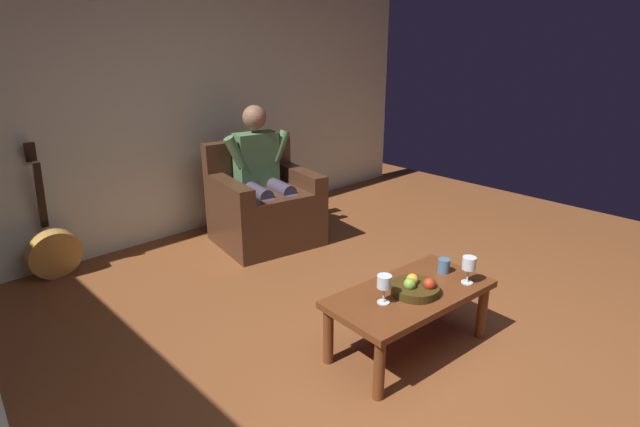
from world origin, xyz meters
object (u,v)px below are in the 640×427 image
(fruit_bowl, at_px, (415,288))
(armchair, at_px, (264,207))
(guitar, at_px, (53,249))
(wine_glass_near, at_px, (469,265))
(candle_jar, at_px, (444,266))
(coffee_table, at_px, (410,300))
(person_seated, at_px, (263,171))
(wine_glass_far, at_px, (384,283))

(fruit_bowl, bearing_deg, armchair, -102.27)
(armchair, xyz_separation_m, fruit_bowl, (0.43, 1.97, 0.11))
(guitar, xyz_separation_m, wine_glass_near, (-1.52, 2.63, 0.28))
(fruit_bowl, distance_m, candle_jar, 0.35)
(coffee_table, bearing_deg, person_seated, -102.36)
(guitar, bearing_deg, wine_glass_near, 120.08)
(armchair, bearing_deg, wine_glass_near, 97.12)
(guitar, distance_m, fruit_bowl, 2.77)
(coffee_table, relative_size, candle_jar, 11.80)
(armchair, bearing_deg, candle_jar, 97.45)
(coffee_table, relative_size, wine_glass_near, 6.21)
(coffee_table, height_order, wine_glass_far, wine_glass_far)
(armchair, distance_m, coffee_table, 1.98)
(armchair, xyz_separation_m, wine_glass_near, (0.10, 2.11, 0.19))
(guitar, xyz_separation_m, fruit_bowl, (-1.19, 2.49, 0.19))
(armchair, bearing_deg, guitar, -8.11)
(wine_glass_near, height_order, candle_jar, wine_glass_near)
(guitar, distance_m, candle_jar, 2.90)
(armchair, xyz_separation_m, coffee_table, (0.42, 1.93, 0.01))
(person_seated, bearing_deg, armchair, -90.00)
(armchair, relative_size, person_seated, 0.78)
(wine_glass_far, bearing_deg, armchair, -108.59)
(person_seated, distance_m, wine_glass_far, 2.02)
(person_seated, relative_size, coffee_table, 1.17)
(wine_glass_far, relative_size, fruit_bowl, 0.60)
(wine_glass_near, xyz_separation_m, wine_glass_far, (0.54, -0.19, 0.00))
(wine_glass_near, xyz_separation_m, fruit_bowl, (0.33, -0.14, -0.08))
(coffee_table, xyz_separation_m, wine_glass_far, (0.22, -0.02, 0.18))
(armchair, relative_size, coffee_table, 0.92)
(person_seated, bearing_deg, wine_glass_far, 81.21)
(candle_jar, bearing_deg, fruit_bowl, 6.74)
(guitar, relative_size, candle_jar, 11.92)
(coffee_table, height_order, candle_jar, candle_jar)
(guitar, relative_size, wine_glass_near, 6.27)
(person_seated, xyz_separation_m, candle_jar, (0.08, 1.93, -0.22))
(armchair, height_order, guitar, guitar)
(guitar, bearing_deg, coffee_table, 115.99)
(coffee_table, bearing_deg, fruit_bowl, 83.07)
(person_seated, distance_m, guitar, 1.76)
(armchair, distance_m, fruit_bowl, 2.02)
(person_seated, height_order, wine_glass_far, person_seated)
(coffee_table, relative_size, wine_glass_far, 6.23)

